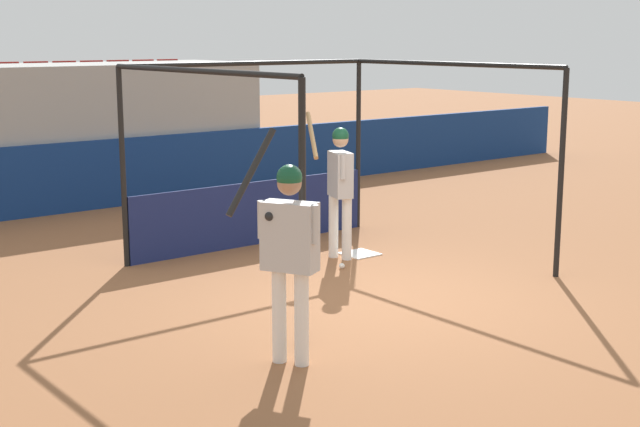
{
  "coord_description": "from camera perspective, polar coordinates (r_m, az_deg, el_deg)",
  "views": [
    {
      "loc": [
        -6.52,
        -7.16,
        2.91
      ],
      "look_at": [
        -0.57,
        0.36,
        1.0
      ],
      "focal_mm": 50.0,
      "sensor_mm": 36.0,
      "label": 1
    }
  ],
  "objects": [
    {
      "name": "player_waiting",
      "position": [
        7.86,
        -2.02,
        -1.95
      ],
      "size": [
        0.66,
        0.68,
        2.11
      ],
      "rotation": [
        0.0,
        0.0,
        2.06
      ],
      "color": "white",
      "rests_on": "ground"
    },
    {
      "name": "ground_plane",
      "position": [
        10.11,
        3.81,
        -5.46
      ],
      "size": [
        60.0,
        60.0,
        0.0
      ],
      "primitive_type": "plane",
      "color": "#935B38"
    },
    {
      "name": "baseball",
      "position": [
        11.36,
        1.41,
        -3.38
      ],
      "size": [
        0.07,
        0.07,
        0.07
      ],
      "color": "white",
      "rests_on": "ground"
    },
    {
      "name": "outfield_wall",
      "position": [
        15.76,
        -13.49,
        2.49
      ],
      "size": [
        24.0,
        0.12,
        1.18
      ],
      "color": "navy",
      "rests_on": "ground"
    },
    {
      "name": "home_plate",
      "position": [
        12.12,
        2.56,
        -2.59
      ],
      "size": [
        0.44,
        0.44,
        0.02
      ],
      "color": "white",
      "rests_on": "ground"
    },
    {
      "name": "batting_cage",
      "position": [
        11.89,
        -2.32,
        2.67
      ],
      "size": [
        3.99,
        3.82,
        2.58
      ],
      "color": "black",
      "rests_on": "ground"
    },
    {
      "name": "bleacher_section",
      "position": [
        16.83,
        -15.41,
        5.12
      ],
      "size": [
        6.5,
        2.4,
        2.46
      ],
      "color": "#9E9E99",
      "rests_on": "ground"
    },
    {
      "name": "player_batter",
      "position": [
        11.69,
        1.25,
        2.15
      ],
      "size": [
        0.6,
        0.92,
        1.91
      ],
      "rotation": [
        0.0,
        0.0,
        1.23
      ],
      "color": "white",
      "rests_on": "ground"
    }
  ]
}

